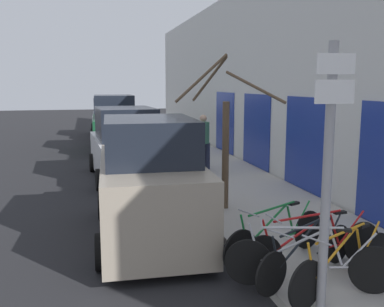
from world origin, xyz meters
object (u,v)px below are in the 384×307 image
(bicycle_1, at_px, (310,262))
(parked_car_3, at_px, (110,119))
(bicycle_0, at_px, (345,264))
(pedestrian_near, at_px, (203,138))
(parked_car_2, at_px, (114,126))
(street_tree, at_px, (225,139))
(parked_car_0, at_px, (149,184))
(bicycle_2, at_px, (308,254))
(signpost, at_px, (328,171))
(bicycle_3, at_px, (314,246))
(parked_car_1, at_px, (126,147))
(bicycle_4, at_px, (276,236))

(bicycle_1, xyz_separation_m, parked_car_3, (-1.64, 19.97, 0.46))
(bicycle_0, xyz_separation_m, pedestrian_near, (0.37, 8.67, 0.67))
(parked_car_2, xyz_separation_m, parked_car_3, (0.09, 5.49, -0.12))
(parked_car_2, height_order, street_tree, street_tree)
(parked_car_0, bearing_deg, bicycle_2, -50.85)
(signpost, bearing_deg, bicycle_1, 79.28)
(parked_car_0, height_order, parked_car_3, parked_car_0)
(parked_car_3, bearing_deg, bicycle_0, -82.65)
(bicycle_3, xyz_separation_m, parked_car_0, (-2.17, 2.41, 0.53))
(parked_car_1, bearing_deg, bicycle_3, -77.93)
(bicycle_2, relative_size, parked_car_0, 0.47)
(parked_car_0, bearing_deg, parked_car_3, 92.05)
(bicycle_3, height_order, parked_car_2, parked_car_2)
(pedestrian_near, bearing_deg, parked_car_2, 106.03)
(bicycle_4, height_order, parked_car_3, parked_car_3)
(bicycle_4, height_order, parked_car_0, parked_car_0)
(bicycle_2, relative_size, parked_car_1, 0.45)
(bicycle_1, bearing_deg, signpost, -168.25)
(bicycle_4, bearing_deg, parked_car_3, -17.80)
(bicycle_0, bearing_deg, bicycle_4, -3.13)
(street_tree, bearing_deg, bicycle_3, -85.30)
(bicycle_1, distance_m, parked_car_3, 20.04)
(parked_car_2, xyz_separation_m, pedestrian_near, (2.53, -5.97, 0.08))
(bicycle_3, height_order, parked_car_3, parked_car_3)
(bicycle_2, bearing_deg, parked_car_1, -13.55)
(bicycle_1, distance_m, parked_car_1, 8.63)
(signpost, relative_size, bicycle_2, 1.62)
(pedestrian_near, bearing_deg, parked_car_3, 95.09)
(parked_car_0, bearing_deg, parked_car_2, 92.23)
(bicycle_1, distance_m, pedestrian_near, 8.57)
(bicycle_3, xyz_separation_m, street_tree, (-0.29, 3.52, 1.21))
(bicycle_2, bearing_deg, parked_car_2, -19.26)
(parked_car_2, bearing_deg, parked_car_0, -89.08)
(bicycle_0, xyz_separation_m, street_tree, (-0.36, 4.22, 1.21))
(parked_car_3, bearing_deg, parked_car_2, -89.45)
(bicycle_3, xyz_separation_m, parked_car_2, (-2.09, 13.94, 0.58))
(parked_car_0, relative_size, parked_car_3, 0.92)
(bicycle_3, bearing_deg, parked_car_3, 0.06)
(bicycle_0, bearing_deg, parked_car_2, -14.72)
(bicycle_2, height_order, bicycle_3, bicycle_3)
(parked_car_0, bearing_deg, bicycle_3, -45.45)
(bicycle_1, relative_size, street_tree, 0.63)
(bicycle_4, height_order, street_tree, street_tree)
(bicycle_4, relative_size, parked_car_3, 0.44)
(signpost, distance_m, parked_car_3, 20.51)
(bicycle_1, xyz_separation_m, bicycle_4, (-0.01, 1.06, -0.00))
(signpost, xyz_separation_m, street_tree, (0.17, 4.53, -0.18))
(parked_car_3, distance_m, street_tree, 16.01)
(bicycle_4, xyz_separation_m, pedestrian_near, (0.81, 7.45, 0.67))
(parked_car_1, distance_m, street_tree, 4.80)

